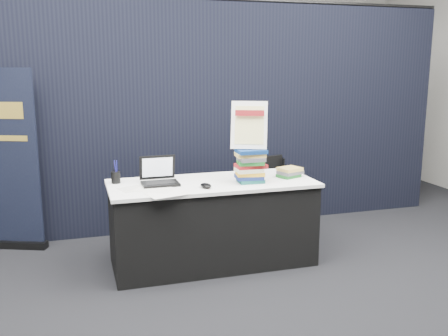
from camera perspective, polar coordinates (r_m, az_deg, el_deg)
floor at (r=4.12m, az=0.80°, el=-13.48°), size 8.00×8.00×0.00m
wall_back at (r=7.64m, az=-8.49°, el=11.51°), size 8.00×0.02×3.50m
drape_partition at (r=5.31m, az=-4.44°, el=5.65°), size 6.00×0.08×2.40m
display_table at (r=4.48m, az=-1.33°, el=-6.24°), size 1.80×0.75×0.75m
laptop at (r=4.32m, az=-7.39°, el=-1.08°), size 0.31×0.25×0.24m
mouse at (r=4.15m, az=-2.09°, el=-2.02°), size 0.11×0.14×0.04m
brochure_left at (r=4.20m, az=-10.13°, el=-2.31°), size 0.30×0.26×0.00m
brochure_mid at (r=4.14m, az=-7.94°, el=-2.44°), size 0.39×0.36×0.00m
brochure_right at (r=3.99m, az=-6.55°, el=-2.94°), size 0.35×0.29×0.00m
pen_cup at (r=4.41m, az=-12.27°, el=-1.06°), size 0.08×0.08×0.10m
book_stack_tall at (r=4.32m, az=2.98°, el=0.22°), size 0.25×0.20×0.29m
book_stack_short at (r=4.59m, az=7.42°, el=-0.47°), size 0.25×0.23×0.09m
info_sign at (r=4.29m, az=2.89°, el=4.86°), size 0.33×0.23×0.42m
pullup_banner at (r=5.19m, az=-23.86°, el=-0.28°), size 0.72×0.37×1.73m
stacking_chair at (r=5.31m, az=5.64°, el=-2.66°), size 0.44×0.45×0.80m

